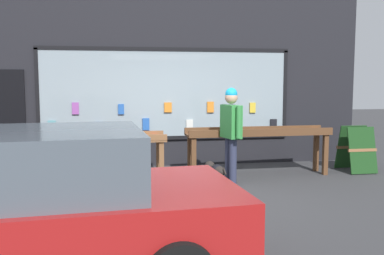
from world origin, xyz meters
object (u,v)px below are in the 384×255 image
at_px(display_table_right, 258,137).
at_px(parked_car, 9,205).
at_px(sandwich_board_sign, 356,149).
at_px(small_dog, 216,170).
at_px(display_table_left, 88,143).
at_px(person_browsing, 231,127).

relative_size(display_table_right, parked_car, 0.67).
bearing_deg(sandwich_board_sign, small_dog, -165.93).
bearing_deg(display_table_left, small_dog, -18.86).
bearing_deg(parked_car, person_browsing, 45.53).
height_order(display_table_left, parked_car, parked_car).
distance_m(display_table_left, parked_car, 4.10).
bearing_deg(display_table_left, sandwich_board_sign, 0.54).
bearing_deg(parked_car, display_table_left, 80.25).
distance_m(small_dog, parked_car, 4.25).
xyz_separation_m(display_table_left, small_dog, (2.25, -0.77, -0.43)).
height_order(display_table_left, sandwich_board_sign, sandwich_board_sign).
relative_size(display_table_left, sandwich_board_sign, 3.09).
bearing_deg(display_table_right, parked_car, -131.78).
height_order(display_table_left, display_table_right, display_table_right).
distance_m(display_table_right, person_browsing, 0.94).
xyz_separation_m(display_table_right, parked_car, (-3.65, -4.08, -0.03)).
xyz_separation_m(person_browsing, small_dog, (-0.32, -0.20, -0.74)).
bearing_deg(person_browsing, display_table_left, 64.87).
xyz_separation_m(small_dog, parked_car, (-2.63, -3.32, 0.45)).
height_order(person_browsing, parked_car, person_browsing).
height_order(small_dog, parked_car, parked_car).
height_order(display_table_left, small_dog, display_table_left).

